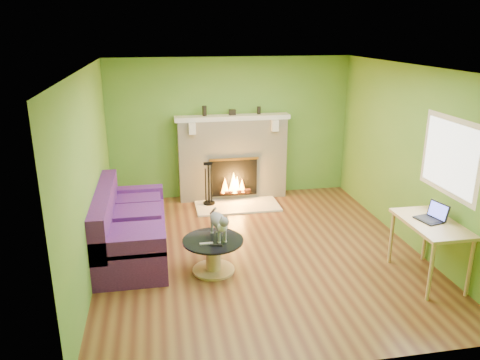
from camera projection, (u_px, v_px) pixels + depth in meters
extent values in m
plane|color=#5A2E19|center=(259.00, 251.00, 6.80)|extent=(5.00, 5.00, 0.00)
plane|color=white|center=(261.00, 68.00, 5.99)|extent=(5.00, 5.00, 0.00)
plane|color=#51882C|center=(231.00, 128.00, 8.73)|extent=(5.00, 0.00, 5.00)
plane|color=#51882C|center=(323.00, 244.00, 4.05)|extent=(5.00, 0.00, 5.00)
plane|color=#51882C|center=(89.00, 174.00, 6.01)|extent=(0.00, 5.00, 5.00)
plane|color=#51882C|center=(411.00, 157.00, 6.77)|extent=(0.00, 5.00, 5.00)
plane|color=silver|center=(450.00, 157.00, 5.85)|extent=(0.00, 1.20, 1.20)
plane|color=white|center=(450.00, 157.00, 5.85)|extent=(0.00, 1.06, 1.06)
cube|color=beige|center=(232.00, 159.00, 8.74)|extent=(2.00, 0.35, 1.50)
cube|color=black|center=(234.00, 178.00, 8.66)|extent=(0.85, 0.03, 0.68)
cube|color=#C38530|center=(234.00, 159.00, 8.54)|extent=(0.91, 0.02, 0.04)
cylinder|color=black|center=(235.00, 193.00, 8.71)|extent=(0.55, 0.07, 0.07)
cube|color=beige|center=(232.00, 117.00, 8.46)|extent=(2.10, 0.28, 0.08)
cube|color=beige|center=(192.00, 129.00, 8.21)|extent=(0.12, 0.10, 0.20)
cube|color=beige|center=(275.00, 126.00, 8.46)|extent=(0.12, 0.10, 0.20)
cube|color=beige|center=(237.00, 206.00, 8.47)|extent=(1.50, 0.75, 0.03)
cube|color=beige|center=(232.00, 117.00, 8.46)|extent=(2.10, 0.28, 0.08)
cube|color=#3F1758|center=(132.00, 237.00, 6.69)|extent=(0.95, 2.12, 0.48)
cube|color=#3F1758|center=(105.00, 212.00, 6.51)|extent=(0.22, 2.12, 0.60)
cube|color=#3F1758|center=(127.00, 247.00, 5.71)|extent=(0.95, 0.22, 0.24)
cube|color=#3F1758|center=(133.00, 195.00, 7.49)|extent=(0.95, 0.22, 0.24)
cube|color=#3F1758|center=(133.00, 234.00, 6.05)|extent=(0.76, 0.56, 0.13)
cube|color=#3F1758|center=(135.00, 214.00, 6.71)|extent=(0.76, 0.56, 0.13)
cube|color=#3F1758|center=(136.00, 200.00, 7.27)|extent=(0.76, 0.56, 0.13)
cylinder|color=tan|center=(214.00, 270.00, 6.24)|extent=(0.56, 0.56, 0.03)
cylinder|color=tan|center=(213.00, 255.00, 6.17)|extent=(0.20, 0.20, 0.39)
cylinder|color=black|center=(213.00, 241.00, 6.10)|extent=(0.80, 0.80, 0.03)
cube|color=tan|center=(432.00, 224.00, 5.83)|extent=(0.62, 1.06, 0.04)
cylinder|color=tan|center=(431.00, 272.00, 5.46)|extent=(0.05, 0.05, 0.74)
cylinder|color=tan|center=(470.00, 268.00, 5.54)|extent=(0.05, 0.05, 0.74)
cylinder|color=tan|center=(391.00, 238.00, 6.35)|extent=(0.05, 0.05, 0.74)
cylinder|color=tan|center=(426.00, 235.00, 6.44)|extent=(0.05, 0.05, 0.74)
cube|color=gray|center=(206.00, 244.00, 5.97)|extent=(0.17, 0.05, 0.02)
cube|color=black|center=(216.00, 245.00, 5.93)|extent=(0.17, 0.07, 0.02)
cylinder|color=black|center=(204.00, 111.00, 8.37)|extent=(0.08, 0.08, 0.18)
cylinder|color=black|center=(259.00, 110.00, 8.54)|extent=(0.07, 0.07, 0.14)
cube|color=black|center=(232.00, 112.00, 8.46)|extent=(0.12, 0.08, 0.10)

